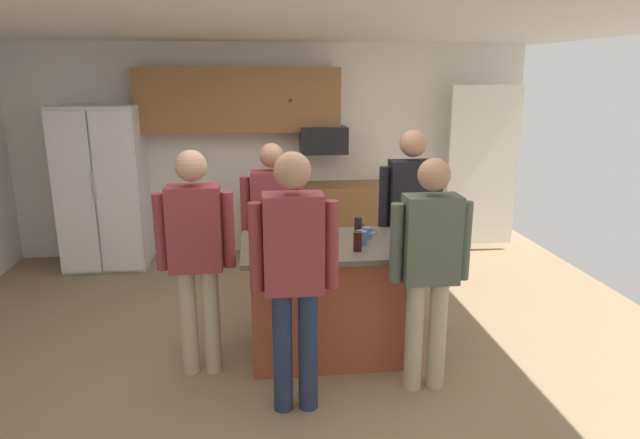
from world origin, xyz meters
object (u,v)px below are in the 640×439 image
(kitchen_island, at_px, (324,298))
(person_guest_right, at_px, (273,220))
(mug_blue_stoneware, at_px, (368,233))
(microwave_over_range, at_px, (323,140))
(person_host_foreground, at_px, (410,214))
(person_guest_left, at_px, (294,266))
(glass_pilsner, at_px, (322,227))
(glass_stout_tall, at_px, (358,241))
(glass_short_whisky, at_px, (358,226))
(mug_ceramic_white, at_px, (362,238))
(person_guest_by_door, at_px, (196,249))
(person_elder_center, at_px, (430,260))
(tumbler_amber, at_px, (306,236))
(refrigerator, at_px, (103,188))
(glass_dark_ale, at_px, (283,232))

(kitchen_island, distance_m, person_guest_right, 0.95)
(mug_blue_stoneware, bearing_deg, microwave_over_range, 91.31)
(person_host_foreground, height_order, person_guest_left, person_host_foreground)
(kitchen_island, height_order, mug_blue_stoneware, mug_blue_stoneware)
(glass_pilsner, relative_size, mug_blue_stoneware, 1.24)
(glass_pilsner, xyz_separation_m, glass_stout_tall, (0.22, -0.41, -0.00))
(kitchen_island, bearing_deg, person_guest_left, -110.71)
(glass_short_whisky, bearing_deg, mug_ceramic_white, -93.91)
(kitchen_island, bearing_deg, person_guest_by_door, -168.34)
(person_elder_center, distance_m, glass_stout_tall, 0.58)
(person_elder_center, distance_m, glass_short_whisky, 0.88)
(kitchen_island, relative_size, person_guest_left, 0.74)
(person_host_foreground, distance_m, tumbler_amber, 1.07)
(glass_pilsner, bearing_deg, person_guest_by_door, -157.94)
(person_host_foreground, distance_m, glass_stout_tall, 0.90)
(kitchen_island, height_order, person_guest_left, person_guest_left)
(refrigerator, distance_m, mug_ceramic_white, 3.60)
(microwave_over_range, bearing_deg, kitchen_island, -96.78)
(mug_ceramic_white, xyz_separation_m, glass_stout_tall, (-0.06, -0.16, 0.02))
(person_guest_left, distance_m, glass_short_whisky, 1.13)
(glass_dark_ale, relative_size, glass_stout_tall, 1.02)
(person_guest_right, xyz_separation_m, mug_ceramic_white, (0.66, -0.80, 0.05))
(kitchen_island, bearing_deg, mug_ceramic_white, -11.14)
(person_host_foreground, bearing_deg, person_guest_left, 18.48)
(kitchen_island, relative_size, glass_pilsner, 8.54)
(mug_ceramic_white, bearing_deg, glass_stout_tall, -111.17)
(mug_ceramic_white, bearing_deg, mug_blue_stoneware, 63.07)
(mug_ceramic_white, bearing_deg, microwave_over_range, 89.55)
(microwave_over_range, height_order, glass_stout_tall, microwave_over_range)
(person_guest_by_door, height_order, person_elder_center, person_guest_by_door)
(person_elder_center, distance_m, mug_blue_stoneware, 0.76)
(person_host_foreground, relative_size, glass_stout_tall, 11.87)
(glass_short_whisky, bearing_deg, person_guest_left, -121.60)
(kitchen_island, xyz_separation_m, glass_stout_tall, (0.22, -0.22, 0.54))
(glass_short_whisky, bearing_deg, microwave_over_range, 89.92)
(refrigerator, height_order, person_guest_left, refrigerator)
(person_guest_right, xyz_separation_m, person_host_foreground, (1.20, -0.28, 0.09))
(person_guest_left, relative_size, tumbler_amber, 13.07)
(glass_short_whisky, height_order, glass_dark_ale, same)
(microwave_over_range, bearing_deg, glass_dark_ale, -104.08)
(microwave_over_range, distance_m, person_host_foreground, 2.21)
(person_elder_center, relative_size, tumbler_amber, 12.48)
(person_guest_left, relative_size, mug_ceramic_white, 13.45)
(person_guest_right, bearing_deg, glass_short_whisky, 24.36)
(kitchen_island, relative_size, mug_blue_stoneware, 10.56)
(mug_blue_stoneware, bearing_deg, glass_stout_tall, -114.03)
(kitchen_island, bearing_deg, microwave_over_range, 83.22)
(person_guest_by_door, relative_size, person_host_foreground, 0.97)
(refrigerator, bearing_deg, person_guest_right, -41.85)
(microwave_over_range, xyz_separation_m, person_host_foreground, (0.51, -2.11, -0.42))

